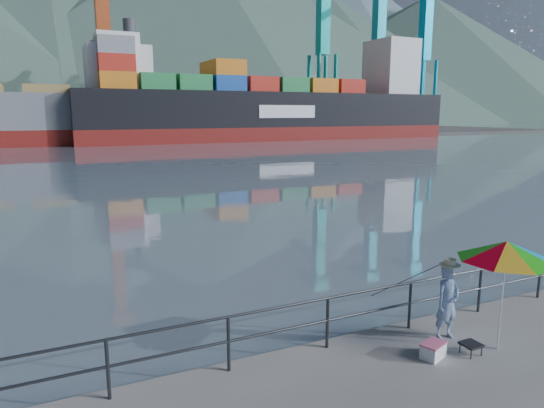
{
  "coord_description": "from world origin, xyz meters",
  "views": [
    {
      "loc": [
        -5.63,
        -5.67,
        4.46
      ],
      "look_at": [
        -0.15,
        6.0,
        2.0
      ],
      "focal_mm": 32.0,
      "sensor_mm": 36.0,
      "label": 1
    }
  ],
  "objects": [
    {
      "name": "container_ship",
      "position": [
        32.01,
        70.45,
        5.8
      ],
      "size": [
        64.56,
        10.76,
        18.1
      ],
      "color": "maroon",
      "rests_on": "ground"
    },
    {
      "name": "beach_umbrella",
      "position": [
        1.92,
        0.27,
        1.95
      ],
      "size": [
        2.18,
        2.18,
        2.13
      ],
      "color": "white",
      "rests_on": "ground"
    },
    {
      "name": "container_stacks",
      "position": [
        33.74,
        94.15,
        3.22
      ],
      "size": [
        58.0,
        8.4,
        7.8
      ],
      "color": "orange",
      "rests_on": "ground"
    },
    {
      "name": "port_cranes",
      "position": [
        31.0,
        84.0,
        16.0
      ],
      "size": [
        116.0,
        28.0,
        38.4
      ],
      "color": "red",
      "rests_on": "ground"
    },
    {
      "name": "folding_stool",
      "position": [
        1.29,
        0.33,
        0.12
      ],
      "size": [
        0.34,
        0.34,
        0.22
      ],
      "color": "black",
      "rests_on": "ground"
    },
    {
      "name": "bulk_carrier",
      "position": [
        -9.64,
        71.93,
        4.1
      ],
      "size": [
        52.9,
        9.16,
        14.5
      ],
      "color": "maroon",
      "rests_on": "ground"
    },
    {
      "name": "harbor_water",
      "position": [
        0.0,
        130.0,
        0.0
      ],
      "size": [
        500.0,
        280.0,
        0.0
      ],
      "primitive_type": "cube",
      "color": "slate",
      "rests_on": "ground"
    },
    {
      "name": "cooler_bag",
      "position": [
        0.56,
        0.53,
        0.13
      ],
      "size": [
        0.53,
        0.44,
        0.26
      ],
      "primitive_type": "cube",
      "rotation": [
        0.0,
        0.0,
        0.34
      ],
      "color": "silver",
      "rests_on": "ground"
    },
    {
      "name": "mountains",
      "position": [
        38.82,
        207.75,
        35.55
      ],
      "size": [
        600.0,
        332.8,
        80.0
      ],
      "color": "#385147",
      "rests_on": "ground"
    },
    {
      "name": "fisherman",
      "position": [
        1.35,
        1.03,
        0.75
      ],
      "size": [
        0.56,
        0.38,
        1.51
      ],
      "primitive_type": "imported",
      "rotation": [
        0.0,
        0.0,
        0.04
      ],
      "color": "#2E5999",
      "rests_on": "ground"
    },
    {
      "name": "far_dock",
      "position": [
        10.0,
        93.0,
        0.0
      ],
      "size": [
        200.0,
        40.0,
        0.4
      ],
      "primitive_type": "cube",
      "color": "#514F4C",
      "rests_on": "ground"
    },
    {
      "name": "guardrail",
      "position": [
        0.0,
        1.7,
        0.52
      ],
      "size": [
        22.0,
        0.06,
        1.03
      ],
      "color": "#2D3033",
      "rests_on": "ground"
    },
    {
      "name": "fishing_rod",
      "position": [
        1.31,
        2.13,
        0.0
      ],
      "size": [
        0.63,
        1.77,
        1.32
      ],
      "primitive_type": "cylinder",
      "rotation": [
        0.96,
        0.0,
        0.34
      ],
      "color": "black",
      "rests_on": "ground"
    }
  ]
}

